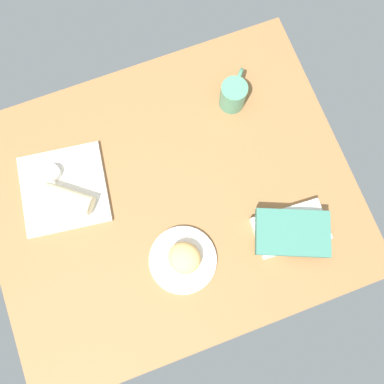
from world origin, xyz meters
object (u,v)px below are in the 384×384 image
coffee_mug (234,94)px  book_stack (291,231)px  scone_pastry (184,258)px  sauce_cup (52,173)px  round_plate (183,260)px  square_plate (64,189)px  breakfast_wrap (69,199)px

coffee_mug → book_stack: bearing=-89.4°
scone_pastry → sauce_cup: bearing=127.2°
book_stack → round_plate: bearing=174.2°
square_plate → book_stack: book_stack is taller
scone_pastry → breakfast_wrap: 37.97cm
sauce_cup → book_stack: bearing=-34.3°
square_plate → coffee_mug: coffee_mug is taller
round_plate → breakfast_wrap: 37.88cm
breakfast_wrap → book_stack: 65.60cm
sauce_cup → coffee_mug: (59.92, 3.80, 2.29)cm
scone_pastry → coffee_mug: (31.33, 41.43, 0.87)cm
breakfast_wrap → coffee_mug: coffee_mug is taller
sauce_cup → book_stack: size_ratio=0.21×
square_plate → book_stack: (58.85, -35.67, 2.34)cm
square_plate → coffee_mug: 59.30cm
scone_pastry → sauce_cup: 47.28cm
round_plate → scone_pastry: size_ratio=2.08×
scone_pastry → breakfast_wrap: breakfast_wrap is taller
round_plate → coffee_mug: coffee_mug is taller
square_plate → breakfast_wrap: breakfast_wrap is taller
square_plate → breakfast_wrap: (1.21, -4.37, 3.69)cm
square_plate → book_stack: 68.85cm
sauce_cup → breakfast_wrap: breakfast_wrap is taller
breakfast_wrap → book_stack: breakfast_wrap is taller
scone_pastry → square_plate: scone_pastry is taller
sauce_cup → breakfast_wrap: size_ratio=0.35×
square_plate → sauce_cup: (-1.51, 5.47, 2.10)cm
scone_pastry → coffee_mug: size_ratio=0.82×
round_plate → square_plate: size_ratio=0.78×
book_stack → scone_pastry: bearing=173.7°
round_plate → breakfast_wrap: breakfast_wrap is taller
book_stack → coffee_mug: size_ratio=2.12×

